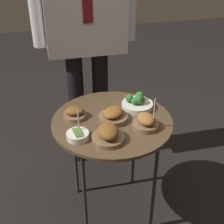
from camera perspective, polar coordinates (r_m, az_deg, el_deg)
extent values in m
plane|color=black|center=(2.13, 0.00, -17.16)|extent=(8.00, 8.00, 0.00)
cylinder|color=brown|center=(1.67, 0.00, -1.72)|extent=(0.65, 0.65, 0.02)
cylinder|color=#2D2D2D|center=(1.80, 7.71, -13.47)|extent=(0.02, 0.02, 0.67)
cylinder|color=#2D2D2D|center=(1.73, -4.99, -15.66)|extent=(0.02, 0.02, 0.67)
cylinder|color=#2D2D2D|center=(2.07, 4.03, -6.07)|extent=(0.02, 0.02, 0.67)
cylinder|color=#2D2D2D|center=(2.01, -6.76, -7.62)|extent=(0.02, 0.02, 0.67)
cylinder|color=brown|center=(1.67, 0.20, -0.96)|extent=(0.16, 0.16, 0.03)
ellipsoid|color=brown|center=(1.65, 0.20, 0.03)|extent=(0.16, 0.16, 0.04)
cylinder|color=brown|center=(1.52, -0.70, -4.79)|extent=(0.16, 0.16, 0.02)
ellipsoid|color=brown|center=(1.49, -0.71, -3.54)|extent=(0.11, 0.14, 0.06)
cylinder|color=silver|center=(1.78, 4.64, 1.23)|extent=(0.18, 0.18, 0.03)
sphere|color=#2D7028|center=(1.76, 5.27, 2.32)|extent=(0.05, 0.05, 0.05)
sphere|color=#2D7028|center=(1.79, 5.09, 2.98)|extent=(0.05, 0.05, 0.05)
sphere|color=#2D7028|center=(1.76, 3.26, 2.51)|extent=(0.05, 0.05, 0.05)
sphere|color=#2D7028|center=(1.74, 4.20, 1.96)|extent=(0.04, 0.04, 0.04)
sphere|color=#2D7028|center=(1.75, 4.95, 2.26)|extent=(0.05, 0.05, 0.05)
cylinder|color=brown|center=(1.62, 6.16, -2.37)|extent=(0.14, 0.14, 0.03)
ellipsoid|color=#93602D|center=(1.60, 6.24, -1.25)|extent=(0.10, 0.12, 0.05)
cylinder|color=silver|center=(1.57, 7.70, -0.28)|extent=(0.01, 0.01, 0.17)
cylinder|color=brown|center=(1.70, -6.78, -0.63)|extent=(0.13, 0.13, 0.02)
ellipsoid|color=brown|center=(1.68, -6.85, 0.22)|extent=(0.11, 0.09, 0.04)
cylinder|color=silver|center=(1.54, -6.28, -4.28)|extent=(0.11, 0.11, 0.03)
ellipsoid|color=#5B8938|center=(1.53, -5.76, -3.54)|extent=(0.02, 0.10, 0.01)
ellipsoid|color=#5B8938|center=(1.53, -6.14, -3.62)|extent=(0.02, 0.10, 0.01)
ellipsoid|color=#5B8938|center=(1.52, -6.51, -3.70)|extent=(0.02, 0.10, 0.01)
ellipsoid|color=#5B8938|center=(1.52, -6.88, -3.79)|extent=(0.02, 0.10, 0.01)
cylinder|color=silver|center=(1.53, -6.13, -1.97)|extent=(0.01, 0.01, 0.14)
cylinder|color=black|center=(2.25, -6.40, 0.43)|extent=(0.11, 0.11, 0.88)
cylinder|color=black|center=(2.27, -2.08, 0.96)|extent=(0.11, 0.11, 0.88)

